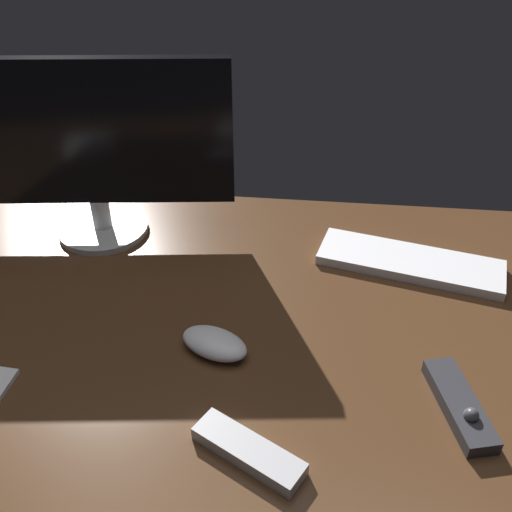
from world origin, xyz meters
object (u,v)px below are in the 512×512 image
monitor (89,146)px  media_remote (460,405)px  computer_mouse (215,343)px  tv_remote (248,451)px  keyboard (410,262)px

monitor → media_remote: 83.07cm
monitor → media_remote: size_ratio=3.24×
computer_mouse → media_remote: bearing=9.6°
computer_mouse → media_remote: (38.59, -8.48, -0.55)cm
media_remote → tv_remote: bearing=-84.0°
tv_remote → media_remote: bearing=49.6°
keyboard → computer_mouse: size_ratio=3.06×
keyboard → computer_mouse: bearing=-128.0°
keyboard → media_remote: size_ratio=2.04×
keyboard → monitor: bearing=-171.9°
monitor → media_remote: (68.83, -42.48, -18.94)cm
media_remote → tv_remote: 32.62cm
keyboard → media_remote: (3.59, -36.44, 0.27)cm
monitor → computer_mouse: size_ratio=4.85×
computer_mouse → tv_remote: computer_mouse is taller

